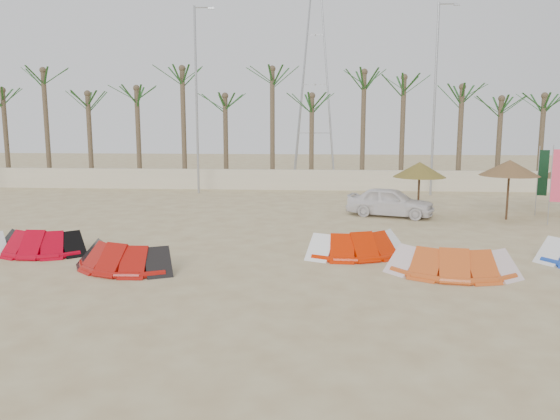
# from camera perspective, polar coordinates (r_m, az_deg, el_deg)

# --- Properties ---
(ground) EXTENTS (120.00, 120.00, 0.00)m
(ground) POSITION_cam_1_polar(r_m,az_deg,el_deg) (13.56, -1.82, -9.55)
(ground) COLOR beige
(ground) RESTS_ON ground
(boundary_wall) EXTENTS (60.00, 0.30, 1.30)m
(boundary_wall) POSITION_cam_1_polar(r_m,az_deg,el_deg) (34.99, 1.86, 3.17)
(boundary_wall) COLOR beige
(boundary_wall) RESTS_ON ground
(palm_line) EXTENTS (52.00, 4.00, 7.70)m
(palm_line) POSITION_cam_1_polar(r_m,az_deg,el_deg) (36.33, 3.08, 12.54)
(palm_line) COLOR brown
(palm_line) RESTS_ON ground
(lamp_b) EXTENTS (1.25, 0.14, 11.00)m
(lamp_b) POSITION_cam_1_polar(r_m,az_deg,el_deg) (33.60, -8.66, 11.56)
(lamp_b) COLOR #A5A8AD
(lamp_b) RESTS_ON ground
(lamp_c) EXTENTS (1.25, 0.14, 11.00)m
(lamp_c) POSITION_cam_1_polar(r_m,az_deg,el_deg) (33.47, 15.93, 11.32)
(lamp_c) COLOR #A5A8AD
(lamp_c) RESTS_ON ground
(pylon) EXTENTS (3.00, 3.00, 14.00)m
(pylon) POSITION_cam_1_polar(r_m,az_deg,el_deg) (41.00, 3.58, 3.15)
(pylon) COLOR #A5A8AD
(pylon) RESTS_ON ground
(kite_red_left) EXTENTS (3.10, 1.59, 0.90)m
(kite_red_left) POSITION_cam_1_polar(r_m,az_deg,el_deg) (19.92, -23.50, -2.96)
(kite_red_left) COLOR #B30014
(kite_red_left) RESTS_ON ground
(kite_red_mid) EXTENTS (3.60, 2.40, 0.90)m
(kite_red_mid) POSITION_cam_1_polar(r_m,az_deg,el_deg) (17.08, -15.83, -4.48)
(kite_red_mid) COLOR #A3100A
(kite_red_mid) RESTS_ON ground
(kite_red_right) EXTENTS (3.70, 2.43, 0.90)m
(kite_red_right) POSITION_cam_1_polar(r_m,az_deg,el_deg) (18.24, 8.12, -3.34)
(kite_red_right) COLOR red
(kite_red_right) RESTS_ON ground
(kite_orange) EXTENTS (3.71, 1.97, 0.90)m
(kite_orange) POSITION_cam_1_polar(r_m,az_deg,el_deg) (16.66, 17.33, -4.88)
(kite_orange) COLOR #D5531C
(kite_orange) RESTS_ON ground
(parasol_left) EXTENTS (2.42, 2.42, 2.53)m
(parasol_left) POSITION_cam_1_polar(r_m,az_deg,el_deg) (25.85, 14.38, 4.11)
(parasol_left) COLOR #4C331E
(parasol_left) RESTS_ON ground
(parasol_mid) EXTENTS (2.60, 2.60, 2.68)m
(parasol_mid) POSITION_cam_1_polar(r_m,az_deg,el_deg) (26.24, 22.86, 4.08)
(parasol_mid) COLOR #4C331E
(parasol_mid) RESTS_ON ground
(flag_pink) EXTENTS (0.44, 0.14, 3.40)m
(flag_pink) POSITION_cam_1_polar(r_m,az_deg,el_deg) (25.71, 26.82, 3.02)
(flag_pink) COLOR #A5A8AD
(flag_pink) RESTS_ON ground
(flag_green) EXTENTS (0.44, 0.14, 3.24)m
(flag_green) POSITION_cam_1_polar(r_m,az_deg,el_deg) (28.04, 25.67, 3.35)
(flag_green) COLOR #A5A8AD
(flag_green) RESTS_ON ground
(car) EXTENTS (4.27, 2.80, 1.35)m
(car) POSITION_cam_1_polar(r_m,az_deg,el_deg) (25.75, 11.45, 0.84)
(car) COLOR white
(car) RESTS_ON ground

